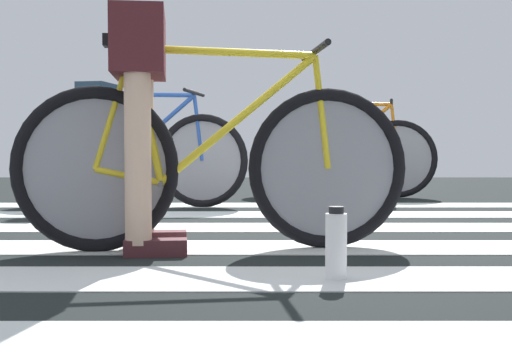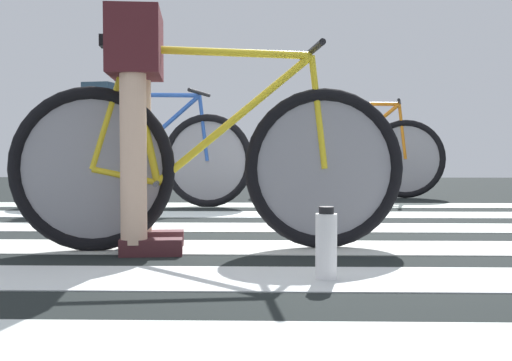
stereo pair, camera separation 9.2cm
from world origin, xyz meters
The scene contains 8 objects.
ground centered at (0.00, 0.00, 0.01)m, with size 18.00×14.00×0.02m.
crosswalk_markings centered at (0.02, -0.30, 0.02)m, with size 5.44×4.25×0.00m.
bicycle_1_of_3 centered at (0.05, -0.76, 0.41)m, with size 1.73×0.52×0.93m.
cyclist_1_of_3 centered at (-0.26, -0.79, 0.69)m, with size 0.35×0.43×1.04m.
bicycle_2_of_3 centered at (-0.68, 1.51, 0.41)m, with size 1.72×0.55×0.93m.
cyclist_2_of_3 centered at (-0.98, 1.57, 0.64)m, with size 0.38×0.44×0.96m.
bicycle_3_of_3 centered at (1.04, 2.55, 0.41)m, with size 1.71×0.56×0.93m.
water_bottle centered at (0.51, -1.43, 0.14)m, with size 0.07×0.07×0.25m.
Camera 2 is at (0.33, -3.68, 0.46)m, focal length 46.86 mm.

